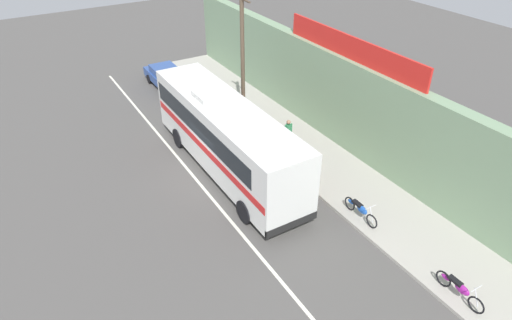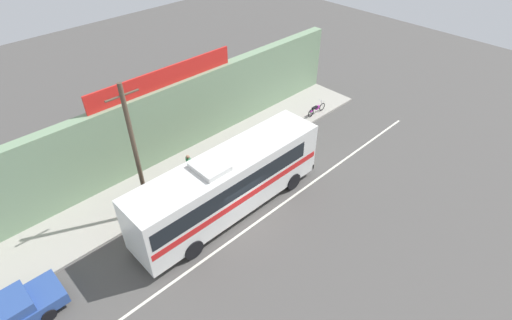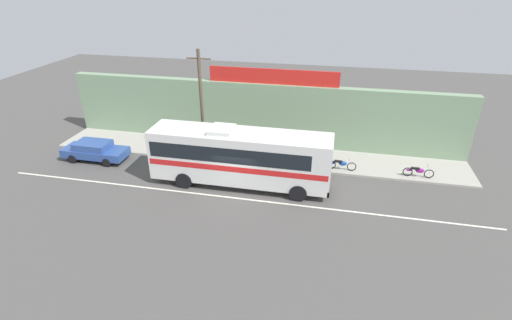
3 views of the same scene
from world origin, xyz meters
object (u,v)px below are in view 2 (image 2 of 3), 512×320
object	(u,v)px
intercity_bus	(228,182)
parked_car	(3,317)
motorcycle_black	(316,109)
pedestrian_far_left	(189,165)
utility_pole	(136,153)
motorcycle_blue	(270,135)

from	to	relation	value
intercity_bus	parked_car	size ratio (longest dim) A/B	2.44
motorcycle_black	pedestrian_far_left	distance (m)	11.15
utility_pole	motorcycle_black	size ratio (longest dim) A/B	3.96
parked_car	utility_pole	bearing A→B (deg)	12.03
motorcycle_black	pedestrian_far_left	xyz separation A→B (m)	(-11.13, 0.56, 0.53)
utility_pole	motorcycle_black	bearing A→B (deg)	0.85
motorcycle_blue	parked_car	bearing A→B (deg)	-173.94
parked_car	motorcycle_blue	world-z (taller)	parked_car
intercity_bus	utility_pole	distance (m)	4.78
parked_car	motorcycle_black	distance (m)	22.19
utility_pole	pedestrian_far_left	bearing A→B (deg)	13.17
utility_pole	motorcycle_blue	distance (m)	10.18
intercity_bus	parked_car	distance (m)	11.07
intercity_bus	parked_car	bearing A→B (deg)	173.73
utility_pole	pedestrian_far_left	size ratio (longest dim) A/B	4.64
intercity_bus	motorcycle_black	size ratio (longest dim) A/B	5.76
intercity_bus	utility_pole	xyz separation A→B (m)	(-3.26, 2.83, 2.04)
intercity_bus	motorcycle_blue	world-z (taller)	intercity_bus
motorcycle_black	intercity_bus	bearing A→B (deg)	-164.76
motorcycle_blue	motorcycle_black	bearing A→B (deg)	0.24
intercity_bus	utility_pole	world-z (taller)	utility_pole
motorcycle_blue	pedestrian_far_left	bearing A→B (deg)	174.65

